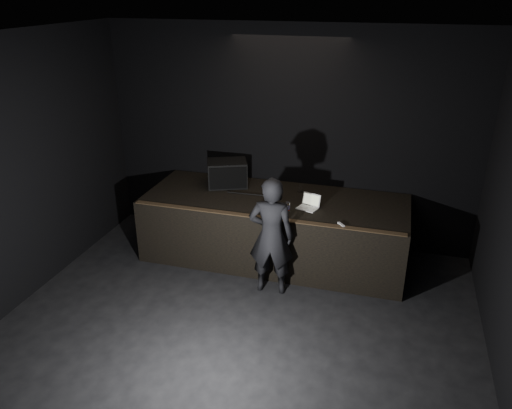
{
  "coord_description": "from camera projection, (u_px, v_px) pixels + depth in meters",
  "views": [
    {
      "loc": [
        1.67,
        -4.07,
        3.99
      ],
      "look_at": [
        -0.18,
        2.3,
        1.06
      ],
      "focal_mm": 35.0,
      "sensor_mm": 36.0,
      "label": 1
    }
  ],
  "objects": [
    {
      "name": "laptop",
      "position": [
        309.0,
        204.0,
        7.27
      ],
      "size": [
        0.34,
        0.32,
        0.19
      ],
      "rotation": [
        0.0,
        0.0,
        -0.3
      ],
      "color": "silver",
      "rests_on": "stage_riser"
    },
    {
      "name": "beer_can",
      "position": [
        288.0,
        207.0,
        7.11
      ],
      "size": [
        0.07,
        0.07,
        0.16
      ],
      "color": "silver",
      "rests_on": "stage_riser"
    },
    {
      "name": "person",
      "position": [
        271.0,
        236.0,
        6.78
      ],
      "size": [
        0.66,
        0.46,
        1.71
      ],
      "primitive_type": "imported",
      "rotation": [
        0.0,
        0.0,
        3.23
      ],
      "color": "black",
      "rests_on": "ground"
    },
    {
      "name": "room_walls",
      "position": [
        207.0,
        208.0,
        4.79
      ],
      "size": [
        6.1,
        7.1,
        3.52
      ],
      "color": "black",
      "rests_on": "ground"
    },
    {
      "name": "plastic_cup",
      "position": [
        300.0,
        189.0,
        7.83
      ],
      "size": [
        0.09,
        0.09,
        0.11
      ],
      "primitive_type": "cylinder",
      "color": "white",
      "rests_on": "stage_riser"
    },
    {
      "name": "stage_monitor",
      "position": [
        227.0,
        173.0,
        8.02
      ],
      "size": [
        0.74,
        0.65,
        0.41
      ],
      "rotation": [
        0.0,
        0.0,
        0.4
      ],
      "color": "black",
      "rests_on": "stage_riser"
    },
    {
      "name": "stage_riser",
      "position": [
        274.0,
        228.0,
        7.81
      ],
      "size": [
        4.0,
        1.5,
        1.0
      ],
      "primitive_type": "cube",
      "color": "black",
      "rests_on": "ground"
    },
    {
      "name": "wii_remote",
      "position": [
        341.0,
        225.0,
        6.75
      ],
      "size": [
        0.11,
        0.13,
        0.03
      ],
      "primitive_type": "cube",
      "rotation": [
        0.0,
        0.0,
        0.69
      ],
      "color": "silver",
      "rests_on": "stage_riser"
    },
    {
      "name": "cable",
      "position": [
        254.0,
        195.0,
        7.72
      ],
      "size": [
        0.88,
        0.05,
        0.02
      ],
      "primitive_type": "cylinder",
      "rotation": [
        0.0,
        1.57,
        0.03
      ],
      "color": "black",
      "rests_on": "stage_riser"
    },
    {
      "name": "ground",
      "position": [
        214.0,
        371.0,
        5.61
      ],
      "size": [
        7.0,
        7.0,
        0.0
      ],
      "primitive_type": "plane",
      "color": "black",
      "rests_on": "ground"
    },
    {
      "name": "riser_lip",
      "position": [
        263.0,
        217.0,
        6.98
      ],
      "size": [
        3.92,
        0.1,
        0.01
      ],
      "primitive_type": "cube",
      "color": "brown",
      "rests_on": "stage_riser"
    }
  ]
}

